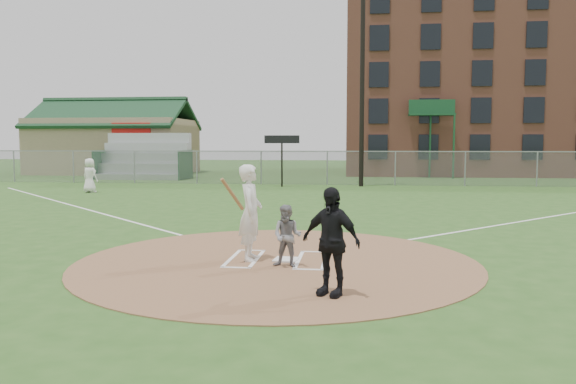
# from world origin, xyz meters

# --- Properties ---
(ground) EXTENTS (140.00, 140.00, 0.00)m
(ground) POSITION_xyz_m (0.00, 0.00, 0.00)
(ground) COLOR #2A511B
(ground) RESTS_ON ground
(dirt_circle) EXTENTS (8.40, 8.40, 0.02)m
(dirt_circle) POSITION_xyz_m (0.00, 0.00, 0.01)
(dirt_circle) COLOR #8D6242
(dirt_circle) RESTS_ON ground
(home_plate) EXTENTS (0.54, 0.54, 0.03)m
(home_plate) POSITION_xyz_m (0.19, 0.08, 0.04)
(home_plate) COLOR white
(home_plate) RESTS_ON dirt_circle
(foul_line_first) EXTENTS (17.04, 17.04, 0.01)m
(foul_line_first) POSITION_xyz_m (9.00, 9.00, 0.01)
(foul_line_first) COLOR white
(foul_line_first) RESTS_ON ground
(foul_line_third) EXTENTS (17.04, 17.04, 0.01)m
(foul_line_third) POSITION_xyz_m (-9.00, 9.00, 0.01)
(foul_line_third) COLOR white
(foul_line_third) RESTS_ON ground
(catcher) EXTENTS (0.69, 0.59, 1.25)m
(catcher) POSITION_xyz_m (0.29, -0.56, 0.64)
(catcher) COLOR gray
(catcher) RESTS_ON dirt_circle
(umpire) EXTENTS (1.12, 0.86, 1.77)m
(umpire) POSITION_xyz_m (1.23, -2.54, 0.91)
(umpire) COLOR black
(umpire) RESTS_ON dirt_circle
(ondeck_player) EXTENTS (0.97, 0.78, 1.72)m
(ondeck_player) POSITION_xyz_m (-11.63, 15.30, 0.86)
(ondeck_player) COLOR white
(ondeck_player) RESTS_ON ground
(batters_boxes) EXTENTS (2.08, 1.88, 0.01)m
(batters_boxes) POSITION_xyz_m (0.00, 0.15, 0.03)
(batters_boxes) COLOR white
(batters_boxes) RESTS_ON dirt_circle
(batter_at_plate) EXTENTS (0.77, 1.04, 2.02)m
(batter_at_plate) POSITION_xyz_m (-0.56, 0.03, 1.03)
(batter_at_plate) COLOR white
(batter_at_plate) RESTS_ON dirt_circle
(outfield_fence) EXTENTS (56.08, 0.08, 2.03)m
(outfield_fence) POSITION_xyz_m (0.00, 22.00, 1.02)
(outfield_fence) COLOR slate
(outfield_fence) RESTS_ON ground
(bleachers) EXTENTS (6.08, 3.20, 3.20)m
(bleachers) POSITION_xyz_m (-13.00, 26.20, 1.59)
(bleachers) COLOR #B7BABF
(bleachers) RESTS_ON ground
(clubhouse) EXTENTS (12.20, 8.71, 6.23)m
(clubhouse) POSITION_xyz_m (-18.00, 32.99, 2.39)
(clubhouse) COLOR tan
(clubhouse) RESTS_ON ground
(brick_warehouse) EXTENTS (30.00, 17.17, 15.00)m
(brick_warehouse) POSITION_xyz_m (16.00, 37.96, 7.50)
(brick_warehouse) COLOR #9E5744
(brick_warehouse) RESTS_ON ground
(light_pole) EXTENTS (1.20, 0.30, 12.22)m
(light_pole) POSITION_xyz_m (2.00, 21.00, 6.61)
(light_pole) COLOR black
(light_pole) RESTS_ON ground
(scoreboard_sign) EXTENTS (2.00, 0.10, 2.93)m
(scoreboard_sign) POSITION_xyz_m (-2.50, 20.20, 2.39)
(scoreboard_sign) COLOR black
(scoreboard_sign) RESTS_ON ground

